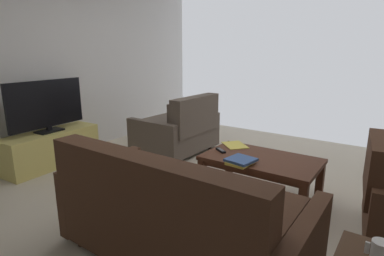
{
  "coord_description": "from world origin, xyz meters",
  "views": [
    {
      "loc": [
        -1.63,
        2.55,
        1.47
      ],
      "look_at": [
        0.05,
        0.17,
        0.75
      ],
      "focal_mm": 29.11,
      "sensor_mm": 36.0,
      "label": 1
    }
  ],
  "objects_px": {
    "coffee_table": "(261,164)",
    "tv_remote": "(221,150)",
    "flat_tv": "(46,105)",
    "loveseat_near": "(179,129)",
    "book_stack": "(241,161)",
    "loose_magazine": "(235,145)",
    "coffee_mug": "(380,252)",
    "sofa_main": "(176,215)",
    "tv_stand": "(51,148)"
  },
  "relations": [
    {
      "from": "flat_tv",
      "to": "coffee_table",
      "type": "bearing_deg",
      "value": -165.11
    },
    {
      "from": "coffee_table",
      "to": "tv_stand",
      "type": "xyz_separation_m",
      "value": [
        2.6,
        0.69,
        -0.14
      ]
    },
    {
      "from": "sofa_main",
      "to": "coffee_mug",
      "type": "height_order",
      "value": "sofa_main"
    },
    {
      "from": "coffee_table",
      "to": "tv_stand",
      "type": "relative_size",
      "value": 0.89
    },
    {
      "from": "coffee_table",
      "to": "coffee_mug",
      "type": "xyz_separation_m",
      "value": [
        -1.12,
        1.32,
        0.23
      ]
    },
    {
      "from": "coffee_table",
      "to": "tv_remote",
      "type": "distance_m",
      "value": 0.44
    },
    {
      "from": "tv_remote",
      "to": "loose_magazine",
      "type": "relative_size",
      "value": 0.54
    },
    {
      "from": "tv_stand",
      "to": "coffee_table",
      "type": "bearing_deg",
      "value": -165.14
    },
    {
      "from": "sofa_main",
      "to": "book_stack",
      "type": "relative_size",
      "value": 6.57
    },
    {
      "from": "tv_stand",
      "to": "tv_remote",
      "type": "height_order",
      "value": "tv_stand"
    },
    {
      "from": "loveseat_near",
      "to": "tv_stand",
      "type": "bearing_deg",
      "value": 53.54
    },
    {
      "from": "sofa_main",
      "to": "loose_magazine",
      "type": "bearing_deg",
      "value": -77.65
    },
    {
      "from": "coffee_table",
      "to": "book_stack",
      "type": "xyz_separation_m",
      "value": [
        0.09,
        0.28,
        0.09
      ]
    },
    {
      "from": "flat_tv",
      "to": "tv_remote",
      "type": "bearing_deg",
      "value": -163.77
    },
    {
      "from": "flat_tv",
      "to": "book_stack",
      "type": "height_order",
      "value": "flat_tv"
    },
    {
      "from": "coffee_mug",
      "to": "book_stack",
      "type": "bearing_deg",
      "value": -40.86
    },
    {
      "from": "sofa_main",
      "to": "loveseat_near",
      "type": "bearing_deg",
      "value": -52.98
    },
    {
      "from": "loveseat_near",
      "to": "coffee_table",
      "type": "xyz_separation_m",
      "value": [
        -1.57,
        0.71,
        0.02
      ]
    },
    {
      "from": "loveseat_near",
      "to": "coffee_table",
      "type": "bearing_deg",
      "value": 155.84
    },
    {
      "from": "sofa_main",
      "to": "coffee_table",
      "type": "relative_size",
      "value": 1.61
    },
    {
      "from": "coffee_table",
      "to": "tv_remote",
      "type": "xyz_separation_m",
      "value": [
        0.43,
        0.06,
        0.08
      ]
    },
    {
      "from": "coffee_mug",
      "to": "tv_remote",
      "type": "xyz_separation_m",
      "value": [
        1.55,
        -1.26,
        -0.15
      ]
    },
    {
      "from": "coffee_table",
      "to": "book_stack",
      "type": "distance_m",
      "value": 0.3
    },
    {
      "from": "coffee_mug",
      "to": "loveseat_near",
      "type": "bearing_deg",
      "value": -36.98
    },
    {
      "from": "coffee_table",
      "to": "tv_remote",
      "type": "bearing_deg",
      "value": 7.9
    },
    {
      "from": "sofa_main",
      "to": "loose_magazine",
      "type": "relative_size",
      "value": 6.11
    },
    {
      "from": "sofa_main",
      "to": "loose_magazine",
      "type": "distance_m",
      "value": 1.53
    },
    {
      "from": "loveseat_near",
      "to": "tv_remote",
      "type": "bearing_deg",
      "value": 146.18
    },
    {
      "from": "flat_tv",
      "to": "coffee_mug",
      "type": "height_order",
      "value": "flat_tv"
    },
    {
      "from": "coffee_mug",
      "to": "tv_stand",
      "type": "bearing_deg",
      "value": -9.58
    },
    {
      "from": "flat_tv",
      "to": "coffee_mug",
      "type": "xyz_separation_m",
      "value": [
        -3.72,
        0.63,
        -0.2
      ]
    },
    {
      "from": "loveseat_near",
      "to": "book_stack",
      "type": "relative_size",
      "value": 4.15
    },
    {
      "from": "loveseat_near",
      "to": "flat_tv",
      "type": "xyz_separation_m",
      "value": [
        1.03,
        1.4,
        0.45
      ]
    },
    {
      "from": "coffee_table",
      "to": "loose_magazine",
      "type": "bearing_deg",
      "value": -28.06
    },
    {
      "from": "book_stack",
      "to": "tv_remote",
      "type": "bearing_deg",
      "value": -32.44
    },
    {
      "from": "coffee_table",
      "to": "flat_tv",
      "type": "height_order",
      "value": "flat_tv"
    },
    {
      "from": "tv_stand",
      "to": "book_stack",
      "type": "distance_m",
      "value": 2.56
    },
    {
      "from": "coffee_mug",
      "to": "tv_remote",
      "type": "height_order",
      "value": "coffee_mug"
    },
    {
      "from": "coffee_table",
      "to": "loose_magazine",
      "type": "distance_m",
      "value": 0.46
    },
    {
      "from": "tv_stand",
      "to": "coffee_mug",
      "type": "relative_size",
      "value": 12.27
    },
    {
      "from": "coffee_table",
      "to": "tv_stand",
      "type": "bearing_deg",
      "value": 14.86
    },
    {
      "from": "book_stack",
      "to": "tv_remote",
      "type": "relative_size",
      "value": 1.73
    },
    {
      "from": "loose_magazine",
      "to": "tv_remote",
      "type": "bearing_deg",
      "value": 34.83
    },
    {
      "from": "coffee_table",
      "to": "flat_tv",
      "type": "distance_m",
      "value": 2.73
    },
    {
      "from": "coffee_table",
      "to": "flat_tv",
      "type": "xyz_separation_m",
      "value": [
        2.6,
        0.69,
        0.43
      ]
    },
    {
      "from": "loveseat_near",
      "to": "tv_stand",
      "type": "height_order",
      "value": "loveseat_near"
    },
    {
      "from": "book_stack",
      "to": "flat_tv",
      "type": "bearing_deg",
      "value": 9.42
    },
    {
      "from": "loveseat_near",
      "to": "loose_magazine",
      "type": "height_order",
      "value": "loveseat_near"
    },
    {
      "from": "loose_magazine",
      "to": "book_stack",
      "type": "bearing_deg",
      "value": 72.65
    },
    {
      "from": "coffee_table",
      "to": "loveseat_near",
      "type": "bearing_deg",
      "value": -24.16
    }
  ]
}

